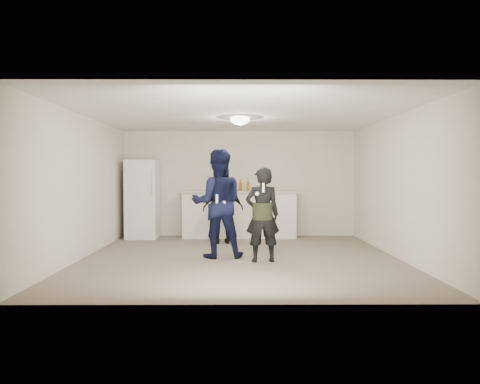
{
  "coord_description": "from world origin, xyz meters",
  "views": [
    {
      "loc": [
        -0.05,
        -8.18,
        1.44
      ],
      "look_at": [
        0.0,
        0.2,
        1.15
      ],
      "focal_mm": 35.0,
      "sensor_mm": 36.0,
      "label": 1
    }
  ],
  "objects_px": {
    "woman": "(262,215)",
    "shaker": "(218,187)",
    "fridge": "(143,199)",
    "counter": "(239,215)",
    "man": "(218,204)",
    "spectator": "(223,209)"
  },
  "relations": [
    {
      "from": "man",
      "to": "woman",
      "type": "bearing_deg",
      "value": 146.51
    },
    {
      "from": "shaker",
      "to": "man",
      "type": "relative_size",
      "value": 0.09
    },
    {
      "from": "fridge",
      "to": "counter",
      "type": "bearing_deg",
      "value": 1.79
    },
    {
      "from": "fridge",
      "to": "woman",
      "type": "height_order",
      "value": "fridge"
    },
    {
      "from": "counter",
      "to": "shaker",
      "type": "height_order",
      "value": "shaker"
    },
    {
      "from": "fridge",
      "to": "shaker",
      "type": "bearing_deg",
      "value": -1.28
    },
    {
      "from": "fridge",
      "to": "man",
      "type": "xyz_separation_m",
      "value": [
        1.84,
        -2.57,
        0.05
      ]
    },
    {
      "from": "woman",
      "to": "spectator",
      "type": "bearing_deg",
      "value": -78.0
    },
    {
      "from": "man",
      "to": "shaker",
      "type": "bearing_deg",
      "value": -92.06
    },
    {
      "from": "shaker",
      "to": "spectator",
      "type": "xyz_separation_m",
      "value": [
        0.14,
        -0.84,
        -0.44
      ]
    },
    {
      "from": "fridge",
      "to": "spectator",
      "type": "bearing_deg",
      "value": -24.87
    },
    {
      "from": "man",
      "to": "fridge",
      "type": "bearing_deg",
      "value": -58.58
    },
    {
      "from": "counter",
      "to": "woman",
      "type": "bearing_deg",
      "value": -83.04
    },
    {
      "from": "counter",
      "to": "man",
      "type": "relative_size",
      "value": 1.37
    },
    {
      "from": "shaker",
      "to": "fridge",
      "type": "bearing_deg",
      "value": 178.72
    },
    {
      "from": "fridge",
      "to": "man",
      "type": "bearing_deg",
      "value": -54.33
    },
    {
      "from": "shaker",
      "to": "woman",
      "type": "relative_size",
      "value": 0.11
    },
    {
      "from": "shaker",
      "to": "man",
      "type": "xyz_separation_m",
      "value": [
        0.1,
        -2.53,
        -0.22
      ]
    },
    {
      "from": "fridge",
      "to": "woman",
      "type": "bearing_deg",
      "value": -48.95
    },
    {
      "from": "counter",
      "to": "shaker",
      "type": "bearing_deg",
      "value": -167.41
    },
    {
      "from": "woman",
      "to": "shaker",
      "type": "bearing_deg",
      "value": -80.49
    },
    {
      "from": "man",
      "to": "woman",
      "type": "height_order",
      "value": "man"
    }
  ]
}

